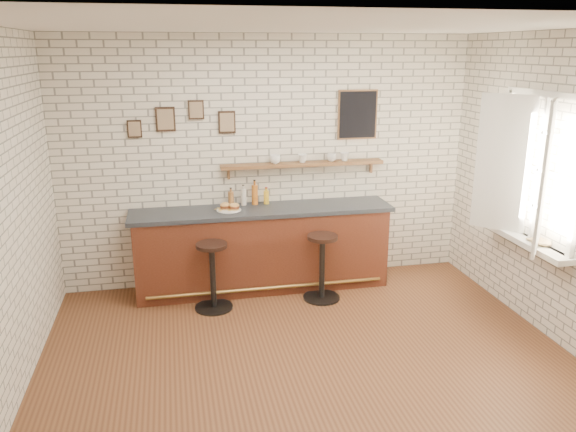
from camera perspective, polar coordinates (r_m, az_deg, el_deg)
The scene contains 21 objects.
ground at distance 5.53m, azimuth 1.95°, elevation -14.04°, with size 5.00×5.00×0.00m, color brown.
bar_counter at distance 6.80m, azimuth -2.59°, elevation -3.29°, with size 3.10×0.65×1.01m.
sandwich_plate at distance 6.59m, azimuth -6.02°, elevation 0.62°, with size 0.28×0.28×0.01m, color white.
ciabatta_sandwich at distance 6.57m, azimuth -5.94°, elevation 0.99°, with size 0.24×0.16×0.08m.
potato_chips at distance 6.58m, azimuth -6.21°, elevation 0.66°, with size 0.25×0.18×0.00m.
bitters_bottle_brown at distance 6.76m, azimuth -5.81°, elevation 1.79°, with size 0.07×0.07×0.22m.
bitters_bottle_white at distance 6.78m, azimuth -4.54°, elevation 1.95°, with size 0.06×0.06×0.25m.
bitters_bottle_amber at distance 6.79m, azimuth -3.40°, elevation 2.20°, with size 0.07×0.07×0.30m.
condiment_bottle_yellow at distance 6.82m, azimuth -2.21°, elevation 1.96°, with size 0.06×0.06×0.21m.
bar_stool_left at distance 6.33m, azimuth -7.65°, elevation -5.86°, with size 0.43×0.43×0.77m.
bar_stool_right at distance 6.53m, azimuth 3.48°, elevation -4.99°, with size 0.43×0.43×0.78m.
wall_shelf at distance 6.84m, azimuth 1.53°, elevation 5.28°, with size 2.00×0.18×0.18m.
shelf_cup_a at distance 6.75m, azimuth -1.33°, elevation 5.78°, with size 0.13×0.13×0.10m, color white.
shelf_cup_b at distance 6.82m, azimuth 1.49°, elevation 5.88°, with size 0.11×0.11×0.10m, color white.
shelf_cup_c at distance 6.91m, azimuth 4.46°, elevation 5.94°, with size 0.12×0.12×0.09m, color white.
shelf_cup_d at distance 6.96m, azimuth 5.77°, elevation 6.02°, with size 0.11×0.11×0.10m, color white.
back_wall_decor at distance 6.79m, azimuth -0.04°, elevation 10.06°, with size 2.96×0.02×0.56m.
window_sill at distance 6.37m, azimuth 22.84°, elevation -2.29°, with size 0.20×1.35×0.06m.
casement_window at distance 6.16m, azimuth 23.29°, elevation 4.31°, with size 0.40×1.30×1.56m.
book_lower at distance 6.19m, azimuth 23.73°, elevation -2.50°, with size 0.18×0.24×0.02m, color tan.
book_upper at distance 6.21m, azimuth 23.57°, elevation -2.22°, with size 0.18×0.24×0.02m, color tan.
Camera 1 is at (-1.16, -4.62, 2.81)m, focal length 35.00 mm.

